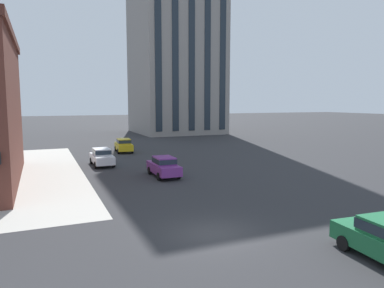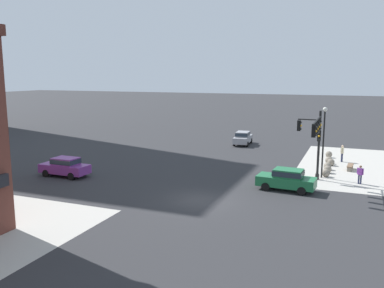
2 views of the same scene
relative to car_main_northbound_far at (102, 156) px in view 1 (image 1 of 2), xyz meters
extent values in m
plane|color=#2D2D30|center=(1.88, -20.84, -0.92)|extent=(320.00, 320.00, 0.00)
cube|color=silver|center=(0.00, -0.05, -0.22)|extent=(1.82, 4.42, 0.76)
cube|color=silver|center=(0.00, 0.10, 0.46)|extent=(1.52, 2.13, 0.60)
cube|color=#232D38|center=(0.00, 0.10, 0.46)|extent=(1.56, 2.22, 0.40)
cylinder|color=black|center=(0.85, -1.40, -0.60)|extent=(0.23, 0.64, 0.64)
cylinder|color=black|center=(-0.82, -1.43, -0.60)|extent=(0.23, 0.64, 0.64)
cylinder|color=black|center=(0.82, 1.32, -0.60)|extent=(0.23, 0.64, 0.64)
cylinder|color=black|center=(-0.85, 1.30, -0.60)|extent=(0.23, 0.64, 0.64)
cube|color=#7A3389|center=(3.92, -7.36, -0.22)|extent=(1.81, 4.42, 0.76)
cube|color=#7A3389|center=(3.91, -7.51, 0.46)|extent=(1.52, 2.13, 0.60)
cube|color=#232D38|center=(3.91, -7.51, 0.46)|extent=(1.56, 2.22, 0.40)
cylinder|color=black|center=(3.10, -5.99, -0.60)|extent=(0.23, 0.64, 0.64)
cylinder|color=black|center=(4.77, -6.00, -0.60)|extent=(0.23, 0.64, 0.64)
cylinder|color=black|center=(3.06, -8.71, -0.60)|extent=(0.23, 0.64, 0.64)
cylinder|color=black|center=(4.74, -8.73, -0.60)|extent=(0.23, 0.64, 0.64)
cylinder|color=black|center=(6.03, -24.67, -0.60)|extent=(0.26, 0.65, 0.64)
cylinder|color=black|center=(7.70, -24.79, -0.60)|extent=(0.26, 0.65, 0.64)
cube|color=gold|center=(4.05, 8.65, -0.22)|extent=(2.09, 4.52, 0.76)
cube|color=gold|center=(4.04, 8.50, 0.46)|extent=(1.65, 2.22, 0.60)
cube|color=#232D38|center=(4.04, 8.50, 0.46)|extent=(1.69, 2.31, 0.40)
cylinder|color=black|center=(3.32, 10.08, -0.60)|extent=(0.27, 0.65, 0.64)
cylinder|color=black|center=(4.99, 9.95, -0.60)|extent=(0.27, 0.65, 0.64)
cylinder|color=black|center=(3.12, 7.36, -0.60)|extent=(0.27, 0.65, 0.64)
cylinder|color=black|center=(4.78, 7.23, -0.60)|extent=(0.27, 0.65, 0.64)
cube|color=gray|center=(20.29, 33.53, 24.12)|extent=(15.76, 16.88, 50.08)
camera|label=1|loc=(-5.48, -35.42, 5.29)|focal=33.47mm
camera|label=2|loc=(-24.05, -30.71, 7.91)|focal=37.94mm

